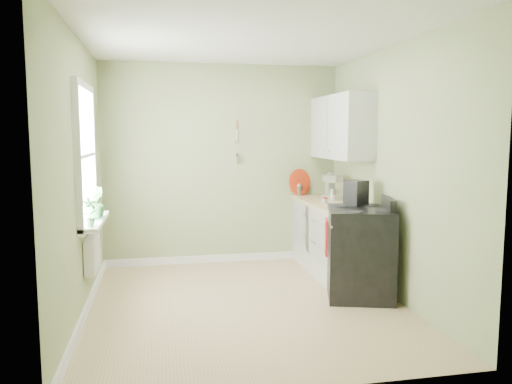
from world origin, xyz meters
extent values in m
cube|color=tan|center=(0.00, 0.00, -0.01)|extent=(3.20, 3.60, 0.02)
cube|color=white|center=(0.00, 0.00, 2.71)|extent=(3.20, 3.60, 0.02)
cube|color=#8B9767|center=(0.00, 1.81, 1.35)|extent=(3.20, 0.02, 2.70)
cube|color=#8B9767|center=(-1.61, 0.00, 1.35)|extent=(0.02, 3.60, 2.70)
cube|color=#8B9767|center=(1.61, 0.00, 1.35)|extent=(0.02, 3.60, 2.70)
cube|color=silver|center=(1.30, 1.00, 0.43)|extent=(0.60, 1.60, 0.87)
cube|color=tan|center=(1.29, 1.00, 0.89)|extent=(0.64, 1.60, 0.04)
cube|color=silver|center=(1.43, 1.10, 1.85)|extent=(0.35, 1.40, 0.80)
cube|color=white|center=(-1.59, 0.30, 1.55)|extent=(0.02, 1.00, 1.30)
cube|color=white|center=(-1.57, 0.30, 2.24)|extent=(0.06, 1.14, 0.07)
cube|color=white|center=(-1.57, 0.30, 0.86)|extent=(0.06, 1.14, 0.07)
cube|color=white|center=(-1.57, 0.30, 1.55)|extent=(0.04, 1.00, 0.04)
cube|color=white|center=(-1.51, 0.30, 0.88)|extent=(0.18, 1.14, 0.04)
cube|color=white|center=(-1.54, 0.25, 0.55)|extent=(0.12, 0.50, 0.35)
cylinder|color=tan|center=(0.20, 1.78, 1.88)|extent=(0.02, 0.02, 0.10)
cylinder|color=silver|center=(0.20, 1.78, 1.76)|extent=(0.01, 0.01, 0.16)
cylinder|color=silver|center=(0.20, 1.78, 1.42)|extent=(0.01, 0.14, 0.14)
cube|color=black|center=(1.27, 0.05, 0.47)|extent=(0.87, 0.95, 0.94)
cube|color=black|center=(1.27, 0.05, 0.95)|extent=(0.87, 0.95, 0.03)
cube|color=black|center=(1.58, 0.05, 1.02)|extent=(0.28, 0.78, 0.15)
cylinder|color=#B2B2B7|center=(0.93, 0.05, 0.83)|extent=(0.21, 0.63, 0.02)
cube|color=#A01912|center=(0.93, 0.15, 0.65)|extent=(0.08, 0.23, 0.40)
cube|color=#B2B2B7|center=(1.37, 1.20, 0.95)|extent=(0.26, 0.31, 0.07)
cube|color=#B2B2B7|center=(1.37, 1.32, 1.07)|extent=(0.12, 0.10, 0.19)
cube|color=#B2B2B7|center=(1.37, 1.22, 1.18)|extent=(0.21, 0.29, 0.09)
sphere|color=#B2B2B7|center=(1.37, 1.32, 1.21)|extent=(0.11, 0.11, 0.11)
cylinder|color=silver|center=(1.37, 1.15, 1.00)|extent=(0.15, 0.15, 0.12)
cylinder|color=silver|center=(1.05, 1.72, 0.98)|extent=(0.10, 0.10, 0.14)
cone|color=silver|center=(1.05, 1.72, 1.06)|extent=(0.10, 0.10, 0.04)
cylinder|color=silver|center=(0.98, 1.72, 1.00)|extent=(0.09, 0.05, 0.07)
cube|color=black|center=(1.32, 0.30, 1.08)|extent=(0.26, 0.27, 0.34)
cylinder|color=black|center=(1.29, 0.30, 0.98)|extent=(0.11, 0.11, 0.12)
cylinder|color=red|center=(1.08, 1.72, 1.10)|extent=(0.37, 0.21, 0.37)
cylinder|color=#A29981|center=(1.15, 0.86, 0.94)|extent=(0.07, 0.07, 0.07)
cylinder|color=red|center=(1.15, 0.86, 0.98)|extent=(0.07, 0.07, 0.01)
imported|color=#367939|center=(-1.50, -0.12, 1.04)|extent=(0.18, 0.16, 0.28)
imported|color=#367939|center=(-1.50, 0.35, 1.06)|extent=(0.19, 0.21, 0.33)
imported|color=#367939|center=(-1.50, 0.47, 1.04)|extent=(0.21, 0.21, 0.27)
camera|label=1|loc=(-0.86, -4.95, 1.77)|focal=35.00mm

